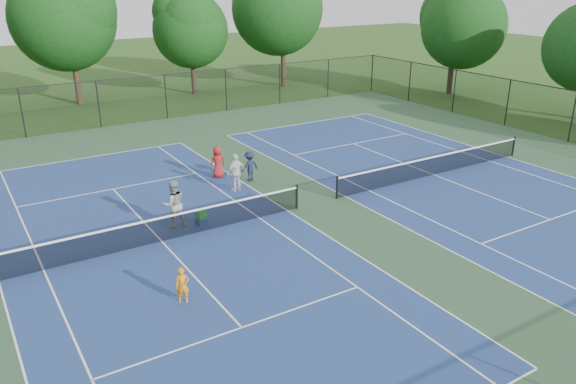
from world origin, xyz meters
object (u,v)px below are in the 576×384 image
tree_back_d (283,5)px  instructor (174,204)px  tree_back_b (68,13)px  ball_crate (201,222)px  child_player (182,285)px  bystander_b (250,166)px  tree_back_c (191,25)px  ball_hopper (201,214)px  tree_side_e (456,20)px  bystander_c (218,162)px  bystander_a (236,172)px

tree_back_d → instructor: size_ratio=5.38×
tree_back_b → ball_crate: tree_back_b is taller
child_player → bystander_b: size_ratio=0.78×
tree_back_c → child_player: tree_back_c is taller
tree_back_d → bystander_b: (-14.09, -19.92, -6.09)m
instructor → ball_hopper: bearing=160.1°
tree_back_d → ball_crate: 30.35m
ball_hopper → tree_back_b: bearing=87.4°
tree_back_b → tree_back_d: size_ratio=0.97×
tree_side_e → bystander_c: (-25.17, -8.68, -5.03)m
tree_back_c → ball_hopper: 26.89m
tree_side_e → tree_back_d: bearing=135.0°
child_player → instructor: (1.79, 5.26, 0.39)m
bystander_b → bystander_c: (-1.08, 1.24, 0.04)m
child_player → tree_back_d: bearing=78.2°
child_player → bystander_b: bearing=75.5°
tree_back_c → instructor: (-11.08, -24.02, -4.52)m
tree_back_b → bystander_c: tree_back_b is taller
tree_back_b → tree_side_e: tree_back_b is taller
ball_crate → ball_hopper: 0.32m
ball_crate → ball_hopper: ball_hopper is taller
tree_back_c → ball_crate: size_ratio=20.90×
child_player → bystander_c: bystander_c is taller
tree_back_d → bystander_a: tree_back_d is taller
bystander_a → ball_crate: bystander_a is taller
tree_back_b → bystander_b: (2.91, -21.92, -5.86)m
bystander_a → bystander_c: 2.10m
tree_back_b → tree_back_d: (17.00, -2.00, 0.23)m
tree_back_d → tree_side_e: tree_back_d is taller
tree_back_b → child_player: (-3.87, -30.28, -6.02)m
tree_back_c → instructor: size_ratio=4.36×
tree_back_b → tree_side_e: 29.56m
tree_back_d → bystander_b: tree_back_d is taller
tree_back_d → bystander_b: 25.15m
tree_back_c → bystander_c: bearing=-110.0°
child_player → ball_crate: (2.73, 4.88, -0.43)m
tree_back_b → bystander_c: size_ratio=6.46×
tree_side_e → tree_back_c: bearing=148.6°
ball_hopper → child_player: bearing=-119.2°
tree_back_b → bystander_c: bearing=-85.0°
tree_back_c → bystander_c: (-7.17, -19.68, -4.70)m
tree_back_d → bystander_c: 24.81m
child_player → ball_crate: size_ratio=2.85×
tree_back_c → tree_side_e: 21.10m
tree_side_e → child_player: bearing=-149.4°
instructor → bystander_b: bearing=-146.2°
bystander_a → ball_hopper: (-2.90, -2.63, -0.42)m
tree_back_d → ball_hopper: size_ratio=28.24×
bystander_b → bystander_c: size_ratio=0.94×
tree_side_e → bystander_c: size_ratio=5.72×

